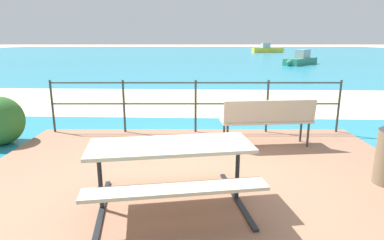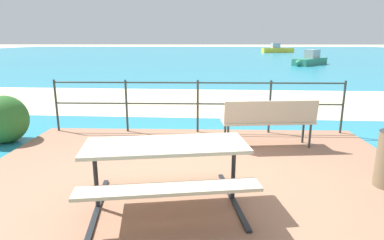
% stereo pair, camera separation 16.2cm
% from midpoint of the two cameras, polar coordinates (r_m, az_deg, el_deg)
% --- Properties ---
extents(ground_plane, '(240.00, 240.00, 0.00)m').
position_cam_midpoint_polar(ground_plane, '(4.55, 1.57, -11.27)').
color(ground_plane, beige).
extents(patio_paving, '(6.40, 5.20, 0.06)m').
position_cam_midpoint_polar(patio_paving, '(4.54, 1.57, -10.93)').
color(patio_paving, '#996B51').
rests_on(patio_paving, ground).
extents(sea_water, '(90.00, 90.00, 0.01)m').
position_cam_midpoint_polar(sea_water, '(44.16, 1.83, 11.50)').
color(sea_water, teal).
rests_on(sea_water, ground).
extents(beach_strip, '(54.15, 7.00, 0.01)m').
position_cam_midpoint_polar(beach_strip, '(10.52, 1.74, 3.40)').
color(beach_strip, beige).
rests_on(beach_strip, ground).
extents(picnic_table, '(2.01, 1.66, 0.75)m').
position_cam_midpoint_polar(picnic_table, '(3.70, -3.34, -6.65)').
color(picnic_table, '#BCAD93').
rests_on(picnic_table, patio_paving).
extents(park_bench, '(1.66, 0.58, 0.87)m').
position_cam_midpoint_polar(park_bench, '(5.85, 14.20, 0.30)').
color(park_bench, '#BCAD93').
rests_on(park_bench, patio_paving).
extents(railing_fence, '(5.94, 0.04, 1.09)m').
position_cam_midpoint_polar(railing_fence, '(6.64, 1.72, 3.64)').
color(railing_fence, '#2D3833').
rests_on(railing_fence, patio_paving).
extents(shrub_left, '(0.86, 0.86, 0.92)m').
position_cam_midpoint_polar(shrub_left, '(7.10, -29.51, 0.09)').
color(shrub_left, '#2D6628').
rests_on(shrub_left, ground).
extents(boat_near, '(5.27, 2.16, 1.40)m').
position_cam_midpoint_polar(boat_near, '(50.65, 14.99, 11.89)').
color(boat_near, yellow).
rests_on(boat_near, sea_water).
extents(boat_mid, '(3.53, 3.87, 1.16)m').
position_cam_midpoint_polar(boat_mid, '(27.13, 20.23, 9.90)').
color(boat_mid, '#338466').
rests_on(boat_mid, sea_water).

